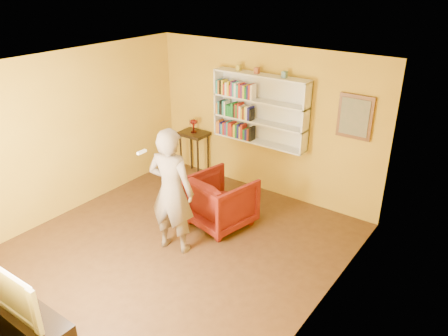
{
  "coord_description": "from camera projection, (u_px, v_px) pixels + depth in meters",
  "views": [
    {
      "loc": [
        3.8,
        -3.93,
        3.85
      ],
      "look_at": [
        0.39,
        0.75,
        1.18
      ],
      "focal_mm": 35.0,
      "sensor_mm": 36.0,
      "label": 1
    }
  ],
  "objects": [
    {
      "name": "room_shell",
      "position": [
        170.0,
        190.0,
        6.1
      ],
      "size": [
        5.3,
        5.8,
        2.88
      ],
      "color": "#412814",
      "rests_on": "ground"
    },
    {
      "name": "bookshelf",
      "position": [
        261.0,
        109.0,
        7.63
      ],
      "size": [
        1.8,
        0.29,
        1.23
      ],
      "color": "silver",
      "rests_on": "room_shell"
    },
    {
      "name": "books_row_lower",
      "position": [
        235.0,
        130.0,
        8.0
      ],
      "size": [
        0.76,
        0.18,
        0.27
      ],
      "color": "#C56E27",
      "rests_on": "bookshelf"
    },
    {
      "name": "books_row_middle",
      "position": [
        235.0,
        110.0,
        7.84
      ],
      "size": [
        0.75,
        0.18,
        0.27
      ],
      "color": "#C56E27",
      "rests_on": "bookshelf"
    },
    {
      "name": "books_row_upper",
      "position": [
        236.0,
        89.0,
        7.68
      ],
      "size": [
        0.77,
        0.19,
        0.27
      ],
      "color": "teal",
      "rests_on": "bookshelf"
    },
    {
      "name": "ornament_left",
      "position": [
        239.0,
        68.0,
        7.55
      ],
      "size": [
        0.08,
        0.08,
        0.1
      ],
      "primitive_type": "cube",
      "color": "#AA9D30",
      "rests_on": "bookshelf"
    },
    {
      "name": "ornament_centre",
      "position": [
        257.0,
        70.0,
        7.35
      ],
      "size": [
        0.08,
        0.08,
        0.11
      ],
      "primitive_type": "cube",
      "color": "#9D5234",
      "rests_on": "bookshelf"
    },
    {
      "name": "ornament_right",
      "position": [
        284.0,
        75.0,
        7.07
      ],
      "size": [
        0.08,
        0.08,
        0.1
      ],
      "primitive_type": "cube",
      "color": "slate",
      "rests_on": "bookshelf"
    },
    {
      "name": "framed_painting",
      "position": [
        355.0,
        117.0,
        6.72
      ],
      "size": [
        0.55,
        0.05,
        0.7
      ],
      "color": "#593519",
      "rests_on": "room_shell"
    },
    {
      "name": "console_table",
      "position": [
        194.0,
        140.0,
        8.63
      ],
      "size": [
        0.55,
        0.42,
        0.9
      ],
      "color": "black",
      "rests_on": "ground"
    },
    {
      "name": "ruby_lustre",
      "position": [
        193.0,
        123.0,
        8.49
      ],
      "size": [
        0.16,
        0.16,
        0.26
      ],
      "color": "maroon",
      "rests_on": "console_table"
    },
    {
      "name": "armchair",
      "position": [
        221.0,
        201.0,
        7.03
      ],
      "size": [
        1.08,
        1.1,
        0.85
      ],
      "primitive_type": "imported",
      "rotation": [
        0.0,
        0.0,
        2.94
      ],
      "color": "#4D0705",
      "rests_on": "ground"
    },
    {
      "name": "person",
      "position": [
        171.0,
        191.0,
        6.2
      ],
      "size": [
        0.77,
        0.59,
        1.91
      ],
      "primitive_type": "imported",
      "rotation": [
        0.0,
        0.0,
        3.35
      ],
      "color": "#6C5E4F",
      "rests_on": "ground"
    },
    {
      "name": "game_remote",
      "position": [
        142.0,
        152.0,
        5.9
      ],
      "size": [
        0.04,
        0.15,
        0.04
      ],
      "primitive_type": "cube",
      "color": "white",
      "rests_on": "person"
    },
    {
      "name": "tv_cabinet",
      "position": [
        28.0,
        326.0,
        4.84
      ],
      "size": [
        1.28,
        0.38,
        0.46
      ],
      "primitive_type": "cube",
      "color": "black",
      "rests_on": "ground"
    },
    {
      "name": "television",
      "position": [
        19.0,
        290.0,
        4.63
      ],
      "size": [
        0.98,
        0.14,
        0.56
      ],
      "primitive_type": "imported",
      "rotation": [
        0.0,
        0.0,
        0.02
      ],
      "color": "black",
      "rests_on": "tv_cabinet"
    }
  ]
}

